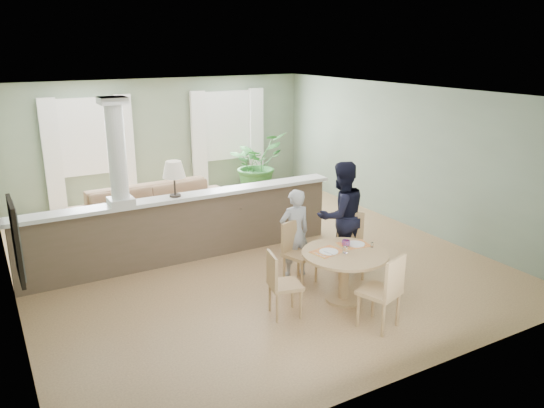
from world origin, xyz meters
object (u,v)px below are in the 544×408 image
houseplant (257,164)px  chair_side (280,282)px  child_person (295,233)px  chair_far_man (351,241)px  chair_near (385,289)px  man_person (341,215)px  chair_far_boy (297,249)px  sofa (157,211)px  dining_table (345,262)px

houseplant → chair_side: (-2.50, -5.37, -0.24)m
houseplant → child_person: (-1.67, -4.38, -0.04)m
chair_far_man → chair_near: size_ratio=0.97×
man_person → chair_far_boy: bearing=8.2°
sofa → dining_table: sofa is taller
dining_table → child_person: child_person is taller
chair_near → chair_far_man: bearing=-131.9°
chair_far_man → chair_near: chair_near is taller
chair_side → child_person: child_person is taller
chair_far_boy → man_person: man_person is taller
dining_table → chair_side: bearing=177.3°
chair_far_boy → chair_side: bearing=-152.0°
sofa → dining_table: 4.11m
sofa → houseplant: houseplant is taller
man_person → houseplant: bearing=-100.6°
chair_near → man_person: 1.97m
dining_table → chair_far_man: size_ratio=1.24×
chair_near → man_person: size_ratio=0.57×
sofa → houseplant: bearing=25.6°
sofa → chair_side: 3.84m
houseplant → dining_table: size_ratio=1.24×
chair_far_boy → chair_far_man: bearing=-29.0°
man_person → chair_near: bearing=70.1°
sofa → chair_far_boy: chair_far_boy is taller
houseplant → man_person: man_person is taller
chair_side → chair_far_man: bearing=-56.4°
chair_side → child_person: (0.83, 0.99, 0.20)m
sofa → dining_table: (1.41, -3.86, 0.13)m
chair_near → man_person: (0.68, 1.83, 0.32)m
chair_far_boy → chair_side: size_ratio=1.05×
sofa → houseplant: (2.92, 1.55, 0.29)m
dining_table → chair_side: size_ratio=1.34×
sofa → chair_far_man: bearing=-59.8°
houseplant → chair_near: houseplant is taller
dining_table → chair_far_boy: chair_far_boy is taller
chair_side → child_person: 1.31m
houseplant → man_person: bearing=-101.1°
chair_side → child_person: bearing=-27.6°
chair_far_man → chair_side: size_ratio=1.08×
chair_far_boy → chair_far_man: chair_far_man is taller
sofa → chair_far_man: (2.04, -3.19, 0.08)m
child_person → man_person: 0.82m
dining_table → chair_far_man: 0.92m
houseplant → chair_far_man: 4.82m
houseplant → chair_far_boy: houseplant is taller
chair_far_man → child_person: child_person is taller
chair_near → man_person: man_person is taller
dining_table → chair_far_man: (0.63, 0.67, -0.04)m
houseplant → chair_far_boy: (-1.76, -4.58, -0.22)m
sofa → dining_table: bearing=-72.4°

